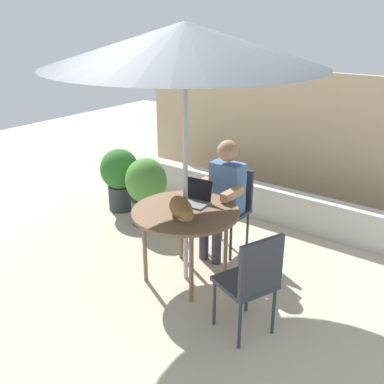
{
  "coord_description": "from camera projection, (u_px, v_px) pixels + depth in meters",
  "views": [
    {
      "loc": [
        2.33,
        -2.99,
        2.42
      ],
      "look_at": [
        0.0,
        0.1,
        0.88
      ],
      "focal_mm": 41.83,
      "sensor_mm": 36.0,
      "label": 1
    }
  ],
  "objects": [
    {
      "name": "patio_table",
      "position": [
        186.0,
        216.0,
        4.17
      ],
      "size": [
        1.01,
        1.01,
        0.73
      ],
      "color": "brown",
      "rests_on": "ground"
    },
    {
      "name": "person_seated",
      "position": [
        223.0,
        192.0,
        4.63
      ],
      "size": [
        0.48,
        0.48,
        1.24
      ],
      "color": "#4C72A5",
      "rests_on": "ground"
    },
    {
      "name": "patio_umbrella",
      "position": [
        185.0,
        44.0,
        3.6
      ],
      "size": [
        2.35,
        2.35,
        2.37
      ],
      "color": "#B7B7BC",
      "rests_on": "ground"
    },
    {
      "name": "chair_empty",
      "position": [
        252.0,
        278.0,
        3.43
      ],
      "size": [
        0.52,
        0.52,
        0.9
      ],
      "color": "#33383F",
      "rests_on": "ground"
    },
    {
      "name": "potted_plant_by_chair",
      "position": [
        120.0,
        175.0,
        5.8
      ],
      "size": [
        0.5,
        0.5,
        0.82
      ],
      "color": "#33383D",
      "rests_on": "ground"
    },
    {
      "name": "laptop",
      "position": [
        195.0,
        196.0,
        4.31
      ],
      "size": [
        0.33,
        0.28,
        0.21
      ],
      "color": "gray",
      "rests_on": "patio_table"
    },
    {
      "name": "chair_occupied",
      "position": [
        231.0,
        202.0,
        4.81
      ],
      "size": [
        0.4,
        0.4,
        0.9
      ],
      "color": "#33383F",
      "rests_on": "ground"
    },
    {
      "name": "fence_back",
      "position": [
        295.0,
        140.0,
        5.81
      ],
      "size": [
        4.7,
        0.08,
        1.78
      ],
      "primitive_type": "cube",
      "color": "tan",
      "rests_on": "ground"
    },
    {
      "name": "cat",
      "position": [
        181.0,
        209.0,
        3.97
      ],
      "size": [
        0.53,
        0.45,
        0.17
      ],
      "color": "olive",
      "rests_on": "patio_table"
    },
    {
      "name": "potted_plant_near_fence",
      "position": [
        146.0,
        188.0,
        5.42
      ],
      "size": [
        0.5,
        0.5,
        0.83
      ],
      "color": "#595654",
      "rests_on": "ground"
    },
    {
      "name": "ground_plane",
      "position": [
        186.0,
        277.0,
        4.42
      ],
      "size": [
        14.0,
        14.0,
        0.0
      ],
      "primitive_type": "plane",
      "color": "beige"
    },
    {
      "name": "planter_wall_low",
      "position": [
        269.0,
        203.0,
        5.6
      ],
      "size": [
        4.23,
        0.2,
        0.43
      ],
      "primitive_type": "cube",
      "color": "beige",
      "rests_on": "ground"
    }
  ]
}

